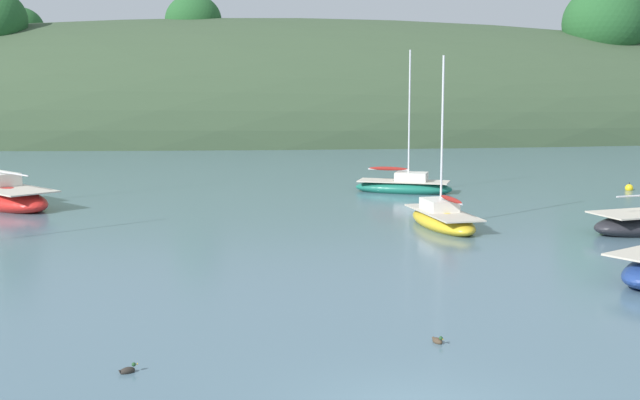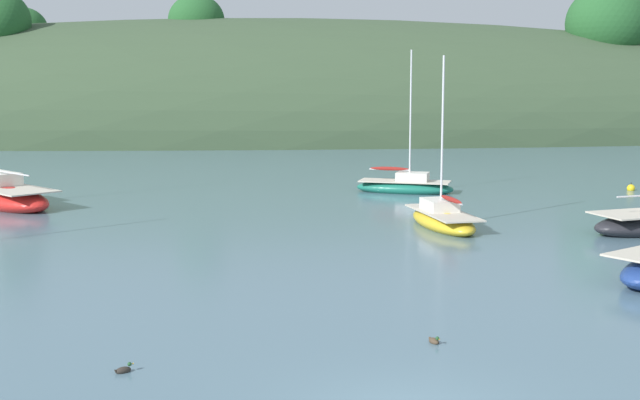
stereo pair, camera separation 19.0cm
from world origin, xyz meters
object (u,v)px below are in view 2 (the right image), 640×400
at_px(sailboat_black_sloop, 405,186).
at_px(duck_lone_left, 124,370).
at_px(sailboat_cream_ketch, 443,219).
at_px(duck_trailing, 434,341).
at_px(sailboat_blue_center, 1,196).
at_px(mooring_buoy_inner, 631,188).

xyz_separation_m(sailboat_black_sloop, duck_lone_left, (-11.11, -27.84, -0.30)).
relative_size(sailboat_cream_ketch, duck_trailing, 17.52).
height_order(sailboat_cream_ketch, sailboat_blue_center, sailboat_blue_center).
bearing_deg(duck_lone_left, sailboat_cream_ketch, 57.73).
height_order(sailboat_cream_ketch, duck_trailing, sailboat_cream_ketch).
bearing_deg(sailboat_black_sloop, mooring_buoy_inner, -0.84).
relative_size(sailboat_black_sloop, duck_lone_left, 19.52).
relative_size(sailboat_black_sloop, duck_trailing, 18.88).
height_order(sailboat_black_sloop, duck_trailing, sailboat_black_sloop).
bearing_deg(sailboat_black_sloop, duck_trailing, -98.90).
bearing_deg(duck_trailing, mooring_buoy_inner, 57.43).
relative_size(mooring_buoy_inner, duck_lone_left, 1.34).
bearing_deg(duck_trailing, sailboat_blue_center, 125.17).
bearing_deg(mooring_buoy_inner, sailboat_black_sloop, 179.16).
xyz_separation_m(sailboat_cream_ketch, sailboat_blue_center, (-20.14, 7.80, 0.12)).
distance_m(mooring_buoy_inner, duck_trailing, 31.09).
bearing_deg(mooring_buoy_inner, sailboat_blue_center, -174.99).
height_order(sailboat_blue_center, duck_lone_left, sailboat_blue_center).
xyz_separation_m(sailboat_blue_center, mooring_buoy_inner, (33.15, 2.91, -0.34)).
bearing_deg(sailboat_black_sloop, sailboat_cream_ketch, -92.16).
bearing_deg(sailboat_cream_ketch, duck_trailing, -103.50).
relative_size(sailboat_black_sloop, mooring_buoy_inner, 14.52).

